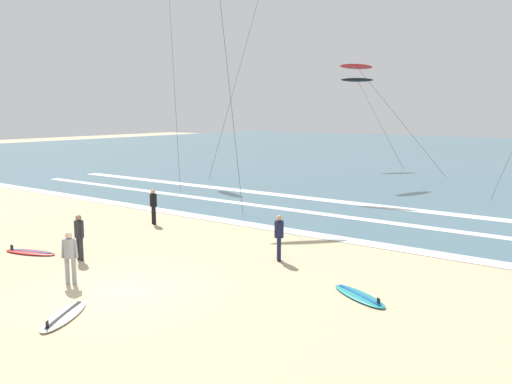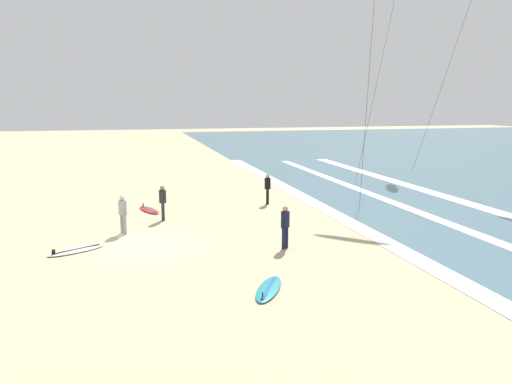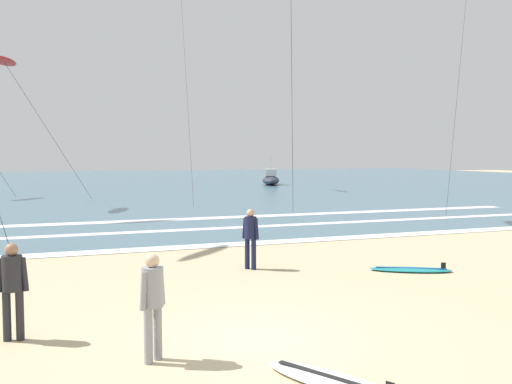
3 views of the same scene
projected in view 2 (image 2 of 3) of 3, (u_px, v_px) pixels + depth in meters
ground_plane at (140, 245)px, 18.73m from camera, size 160.00×160.00×0.00m
wave_foam_shoreline at (351, 223)px, 22.15m from camera, size 49.56×0.87×0.01m
wave_foam_mid_break at (427, 215)px, 23.57m from camera, size 45.07×0.67×0.01m
wave_foam_outer_break at (493, 211)px, 24.57m from camera, size 45.81×0.95×0.01m
surfer_right_near at (268, 186)px, 26.04m from camera, size 0.50×0.32×1.60m
surfer_foreground_main at (163, 200)px, 22.46m from camera, size 0.52×0.32×1.60m
surfer_left_far at (285, 223)px, 18.15m from camera, size 0.39×0.45×1.60m
surfer_background_far at (123, 211)px, 20.16m from camera, size 0.46×0.38×1.60m
surfboard_near_water at (76, 250)px, 17.94m from camera, size 1.56×2.12×0.25m
surfboard_foreground_flat at (269, 289)px, 14.25m from camera, size 2.14×1.50×0.25m
surfboard_left_pile at (149, 210)px, 24.61m from camera, size 2.18×1.23×0.25m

